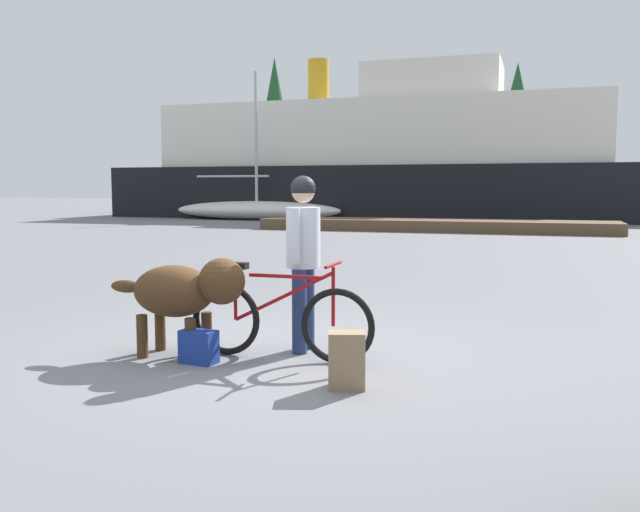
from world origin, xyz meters
The scene contains 11 objects.
ground_plane centered at (0.00, 0.00, 0.00)m, with size 160.00×160.00×0.00m, color slate.
bicycle centered at (0.16, -0.13, 0.37)m, with size 1.75×0.44×0.89m.
person_cyclist centered at (0.27, 0.24, 0.99)m, with size 0.32×0.53×1.65m.
dog centered at (-0.68, -0.32, 0.61)m, with size 1.36×0.56×0.92m.
backpack centered at (0.99, -0.79, 0.22)m, with size 0.28×0.20×0.44m, color #8C7251.
handbag_pannier centered at (-0.45, -0.48, 0.15)m, with size 0.32×0.18×0.29m, color navy.
dock_pier centered at (-1.29, 18.61, 0.20)m, with size 12.55×2.32×0.40m, color brown.
ferry_boat centered at (-5.55, 28.58, 2.84)m, with size 27.38×7.04×8.20m.
sailboat_moored centered at (-10.75, 24.47, 0.48)m, with size 8.52×2.39×7.04m.
pine_tree_far_left centered at (-17.22, 42.96, 6.99)m, with size 3.34×3.34×11.38m.
pine_tree_center centered at (0.46, 45.22, 6.19)m, with size 4.01×4.01×10.41m.
Camera 1 is at (2.38, -5.69, 1.54)m, focal length 37.94 mm.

